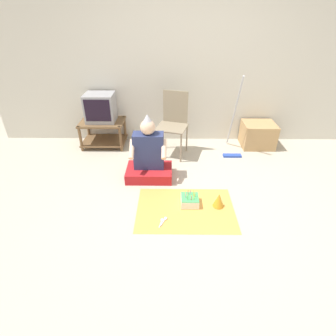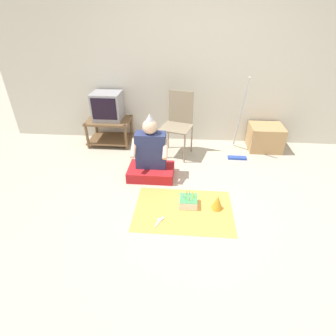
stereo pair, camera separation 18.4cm
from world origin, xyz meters
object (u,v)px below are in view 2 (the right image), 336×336
at_px(cardboard_box_stack, 265,137).
at_px(person_seated, 151,158).
at_px(party_hat_blue, 217,202).
at_px(tv, 107,106).
at_px(folding_chair, 178,120).
at_px(dust_mop, 239,134).
at_px(birthday_cake, 188,201).

relative_size(cardboard_box_stack, person_seated, 0.58).
bearing_deg(party_hat_blue, tv, 135.86).
bearing_deg(folding_chair, person_seated, -114.44).
bearing_deg(dust_mop, party_hat_blue, -106.74).
xyz_separation_m(tv, cardboard_box_stack, (2.54, -0.02, -0.44)).
bearing_deg(birthday_cake, dust_mop, 60.65).
distance_m(folding_chair, cardboard_box_stack, 1.46).
distance_m(cardboard_box_stack, person_seated, 1.97).
bearing_deg(folding_chair, party_hat_blue, -69.07).
height_order(cardboard_box_stack, party_hat_blue, cardboard_box_stack).
distance_m(tv, birthday_cake, 2.15).
bearing_deg(person_seated, folding_chair, 65.56).
height_order(tv, birthday_cake, tv).
height_order(cardboard_box_stack, birthday_cake, cardboard_box_stack).
xyz_separation_m(birthday_cake, party_hat_blue, (0.33, -0.03, 0.03)).
xyz_separation_m(folding_chair, party_hat_blue, (0.52, -1.35, -0.45)).
height_order(person_seated, birthday_cake, person_seated).
xyz_separation_m(dust_mop, person_seated, (-1.25, -0.70, -0.08)).
distance_m(tv, person_seated, 1.33).
bearing_deg(cardboard_box_stack, person_seated, -150.88).
relative_size(cardboard_box_stack, birthday_cake, 2.50).
xyz_separation_m(cardboard_box_stack, person_seated, (-1.72, -0.96, 0.09)).
relative_size(tv, dust_mop, 0.37).
distance_m(folding_chair, dust_mop, 0.94).
xyz_separation_m(folding_chair, cardboard_box_stack, (1.40, 0.24, -0.35)).
relative_size(tv, cardboard_box_stack, 0.88).
bearing_deg(party_hat_blue, person_seated, 143.06).
bearing_deg(cardboard_box_stack, folding_chair, -170.24).
height_order(tv, person_seated, person_seated).
bearing_deg(person_seated, dust_mop, 29.29).
xyz_separation_m(dust_mop, party_hat_blue, (-0.40, -1.33, -0.27)).
xyz_separation_m(person_seated, birthday_cake, (0.52, -0.60, -0.23)).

